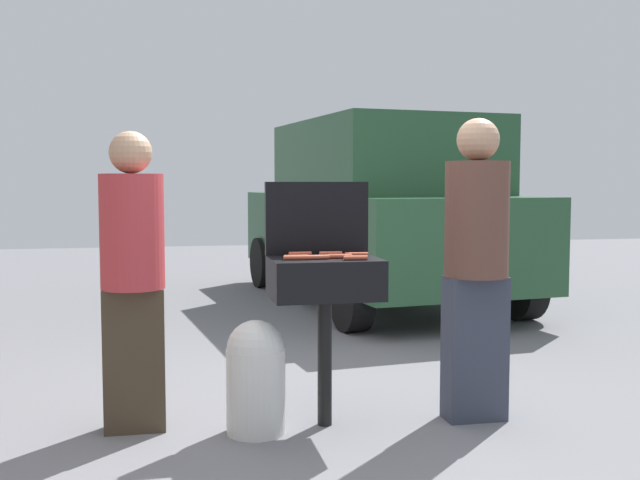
# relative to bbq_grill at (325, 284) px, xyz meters

# --- Properties ---
(ground_plane) EXTENTS (24.00, 24.00, 0.00)m
(ground_plane) POSITION_rel_bbq_grill_xyz_m (0.03, 0.10, -0.79)
(ground_plane) COLOR slate
(bbq_grill) EXTENTS (0.60, 0.44, 0.94)m
(bbq_grill) POSITION_rel_bbq_grill_xyz_m (0.00, 0.00, 0.00)
(bbq_grill) COLOR black
(bbq_grill) RESTS_ON ground
(grill_lid_open) EXTENTS (0.60, 0.05, 0.42)m
(grill_lid_open) POSITION_rel_bbq_grill_xyz_m (0.00, 0.22, 0.35)
(grill_lid_open) COLOR black
(grill_lid_open) RESTS_ON bbq_grill
(hot_dog_0) EXTENTS (0.13, 0.03, 0.03)m
(hot_dog_0) POSITION_rel_bbq_grill_xyz_m (-0.18, -0.07, 0.16)
(hot_dog_0) COLOR #B74C33
(hot_dog_0) RESTS_ON bbq_grill
(hot_dog_1) EXTENTS (0.13, 0.04, 0.03)m
(hot_dog_1) POSITION_rel_bbq_grill_xyz_m (0.19, 0.04, 0.16)
(hot_dog_1) COLOR #AD4228
(hot_dog_1) RESTS_ON bbq_grill
(hot_dog_2) EXTENTS (0.13, 0.04, 0.03)m
(hot_dog_2) POSITION_rel_bbq_grill_xyz_m (0.08, -0.04, 0.16)
(hot_dog_2) COLOR #B74C33
(hot_dog_2) RESTS_ON bbq_grill
(hot_dog_3) EXTENTS (0.13, 0.03, 0.03)m
(hot_dog_3) POSITION_rel_bbq_grill_xyz_m (-0.17, -0.03, 0.16)
(hot_dog_3) COLOR #AD4228
(hot_dog_3) RESTS_ON bbq_grill
(hot_dog_4) EXTENTS (0.13, 0.04, 0.03)m
(hot_dog_4) POSITION_rel_bbq_grill_xyz_m (-0.11, 0.14, 0.16)
(hot_dog_4) COLOR #B74C33
(hot_dog_4) RESTS_ON bbq_grill
(hot_dog_5) EXTENTS (0.13, 0.03, 0.03)m
(hot_dog_5) POSITION_rel_bbq_grill_xyz_m (0.14, -0.14, 0.16)
(hot_dog_5) COLOR #B74C33
(hot_dog_5) RESTS_ON bbq_grill
(hot_dog_6) EXTENTS (0.13, 0.03, 0.03)m
(hot_dog_6) POSITION_rel_bbq_grill_xyz_m (-0.05, -0.06, 0.16)
(hot_dog_6) COLOR #C6593D
(hot_dog_6) RESTS_ON bbq_grill
(hot_dog_7) EXTENTS (0.13, 0.03, 0.03)m
(hot_dog_7) POSITION_rel_bbq_grill_xyz_m (0.06, 0.12, 0.16)
(hot_dog_7) COLOR #B74C33
(hot_dog_7) RESTS_ON bbq_grill
(propane_tank) EXTENTS (0.32, 0.32, 0.62)m
(propane_tank) POSITION_rel_bbq_grill_xyz_m (-0.39, -0.06, -0.47)
(propane_tank) COLOR silver
(propane_tank) RESTS_ON ground
(person_left) EXTENTS (0.34, 0.34, 1.63)m
(person_left) POSITION_rel_bbq_grill_xyz_m (-1.03, 0.13, 0.09)
(person_left) COLOR #3F3323
(person_left) RESTS_ON ground
(person_right) EXTENTS (0.36, 0.36, 1.71)m
(person_right) POSITION_rel_bbq_grill_xyz_m (0.86, -0.06, 0.14)
(person_right) COLOR #333847
(person_right) RESTS_ON ground
(parked_minivan) EXTENTS (2.50, 4.61, 2.02)m
(parked_minivan) POSITION_rel_bbq_grill_xyz_m (1.48, 4.12, 0.23)
(parked_minivan) COLOR #234C2D
(parked_minivan) RESTS_ON ground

